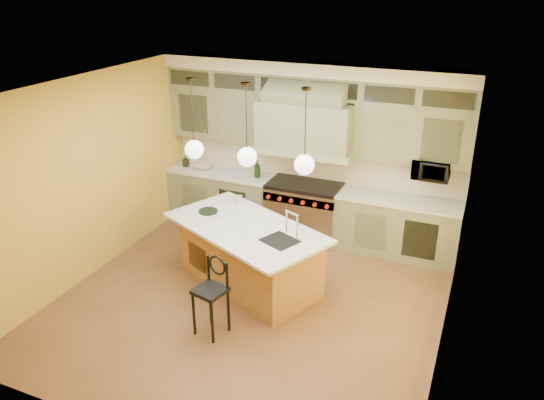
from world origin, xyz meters
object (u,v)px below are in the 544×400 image
at_px(kitchen_island, 249,254).
at_px(microwave, 431,169).
at_px(range, 304,210).
at_px(counter_stool, 212,292).

distance_m(kitchen_island, microwave, 2.99).
height_order(range, counter_stool, counter_stool).
bearing_deg(microwave, counter_stool, -124.92).
xyz_separation_m(range, microwave, (1.95, 0.11, 0.96)).
relative_size(range, kitchen_island, 0.46).
xyz_separation_m(counter_stool, microwave, (2.10, 3.01, 0.88)).
bearing_deg(counter_stool, range, 99.85).
relative_size(counter_stool, microwave, 1.88).
height_order(kitchen_island, counter_stool, kitchen_island).
bearing_deg(range, kitchen_island, -97.33).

